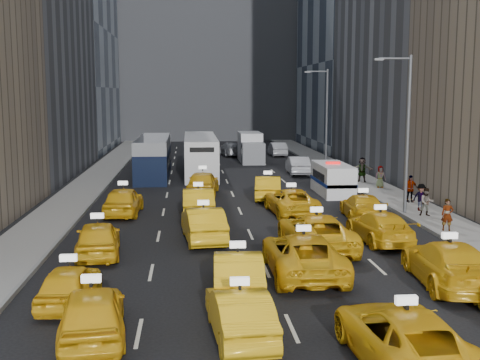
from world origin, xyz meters
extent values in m
plane|color=black|center=(0.00, 0.00, 0.00)|extent=(160.00, 160.00, 0.00)
cube|color=gray|center=(-10.50, 25.00, 0.07)|extent=(3.00, 90.00, 0.15)
cube|color=gray|center=(10.50, 25.00, 0.07)|extent=(3.00, 90.00, 0.15)
cube|color=slate|center=(-9.05, 25.00, 0.09)|extent=(0.15, 90.00, 0.18)
cube|color=slate|center=(9.05, 25.00, 0.09)|extent=(0.15, 90.00, 0.18)
cube|color=slate|center=(0.00, 72.00, 20.00)|extent=(30.00, 12.00, 40.00)
cylinder|color=#595B60|center=(9.30, 12.00, 4.50)|extent=(0.20, 0.20, 9.00)
cylinder|color=#595B60|center=(8.40, 12.00, 8.80)|extent=(1.80, 0.12, 0.12)
cube|color=slate|center=(7.50, 12.00, 8.75)|extent=(0.50, 0.22, 0.12)
cylinder|color=#595B60|center=(9.30, 32.00, 4.50)|extent=(0.20, 0.20, 9.00)
cylinder|color=#595B60|center=(8.40, 32.00, 8.80)|extent=(1.80, 0.12, 0.12)
cube|color=slate|center=(7.50, 32.00, 8.75)|extent=(0.50, 0.22, 0.12)
imported|color=yellow|center=(-5.76, -4.25, 0.77)|extent=(2.37, 4.71, 1.54)
imported|color=yellow|center=(-1.60, -4.53, 0.72)|extent=(1.87, 4.47, 1.44)
imported|color=yellow|center=(2.44, -6.69, 0.76)|extent=(2.79, 5.59, 1.52)
imported|color=yellow|center=(-6.96, -1.32, 0.67)|extent=(1.78, 4.03, 1.35)
imported|color=yellow|center=(-1.35, -0.86, 0.78)|extent=(1.84, 4.78, 1.55)
imported|color=yellow|center=(1.33, 1.21, 0.81)|extent=(2.71, 5.81, 1.61)
imported|color=yellow|center=(6.33, -0.49, 0.81)|extent=(2.76, 5.77, 1.62)
imported|color=yellow|center=(-6.89, 4.58, 0.77)|extent=(2.27, 4.68, 1.54)
imported|color=yellow|center=(-2.33, 6.88, 0.81)|extent=(2.19, 5.06, 1.62)
imported|color=yellow|center=(2.62, 4.85, 0.80)|extent=(2.94, 5.88, 1.60)
imported|color=yellow|center=(5.87, 5.96, 0.72)|extent=(2.30, 5.08, 1.44)
imported|color=yellow|center=(-6.74, 13.38, 0.81)|extent=(2.12, 4.86, 1.63)
imported|color=yellow|center=(-2.48, 12.62, 0.81)|extent=(1.76, 4.93, 1.62)
imported|color=yellow|center=(2.88, 12.96, 0.73)|extent=(2.79, 5.42, 1.46)
imported|color=yellow|center=(6.54, 11.02, 0.70)|extent=(2.42, 5.00, 1.40)
imported|color=yellow|center=(-2.05, 19.84, 0.84)|extent=(2.56, 5.13, 1.68)
imported|color=yellow|center=(2.17, 17.87, 0.77)|extent=(2.20, 4.82, 1.53)
cube|color=white|center=(6.89, 19.43, 1.05)|extent=(2.57, 5.42, 2.09)
cylinder|color=black|center=(6.04, 17.71, 0.42)|extent=(0.28, 0.84, 0.84)
cylinder|color=black|center=(7.74, 17.71, 0.42)|extent=(0.28, 0.84, 0.84)
cylinder|color=black|center=(6.04, 21.15, 0.42)|extent=(0.28, 0.84, 0.84)
cylinder|color=black|center=(7.74, 21.15, 0.42)|extent=(0.28, 0.84, 0.84)
cube|color=navy|center=(6.89, 19.43, 0.90)|extent=(2.61, 5.43, 0.24)
cube|color=red|center=(6.89, 19.43, 2.17)|extent=(0.98, 0.44, 0.15)
cube|color=black|center=(-5.87, 29.06, 1.62)|extent=(2.69, 11.20, 3.25)
cylinder|color=black|center=(-6.99, 24.38, 0.55)|extent=(0.28, 1.10, 1.10)
cylinder|color=black|center=(-4.75, 24.38, 0.55)|extent=(0.28, 1.10, 1.10)
cylinder|color=black|center=(-6.99, 33.75, 0.55)|extent=(0.28, 1.10, 1.10)
cylinder|color=black|center=(-4.75, 33.75, 0.55)|extent=(0.28, 1.10, 1.10)
cube|color=silver|center=(-1.99, 30.52, 1.64)|extent=(2.64, 12.66, 3.27)
cylinder|color=black|center=(-3.16, 25.09, 0.55)|extent=(0.28, 1.10, 1.10)
cylinder|color=black|center=(-0.82, 25.09, 0.55)|extent=(0.28, 1.10, 1.10)
cylinder|color=black|center=(-3.16, 35.95, 0.55)|extent=(0.28, 1.10, 1.10)
cylinder|color=black|center=(-0.82, 35.95, 0.55)|extent=(0.28, 1.10, 1.10)
cube|color=silver|center=(3.30, 39.55, 1.47)|extent=(2.36, 6.47, 2.93)
cylinder|color=black|center=(2.35, 37.24, 0.55)|extent=(0.28, 1.10, 1.10)
cylinder|color=black|center=(4.25, 37.24, 0.55)|extent=(0.28, 1.10, 1.10)
cylinder|color=black|center=(2.35, 41.85, 0.55)|extent=(0.28, 1.10, 1.10)
cylinder|color=black|center=(4.25, 41.85, 0.55)|extent=(0.28, 1.10, 1.10)
imported|color=#B2B4BA|center=(6.34, 29.76, 0.78)|extent=(1.85, 4.79, 1.55)
imported|color=black|center=(-7.05, 38.30, 0.67)|extent=(2.62, 4.97, 1.33)
imported|color=gray|center=(1.72, 45.59, 0.76)|extent=(2.77, 5.47, 1.52)
imported|color=black|center=(-1.33, 42.47, 0.68)|extent=(2.14, 4.18, 1.36)
imported|color=#94959B|center=(6.84, 44.94, 0.76)|extent=(1.64, 4.65, 1.53)
imported|color=gray|center=(9.74, 7.36, 0.94)|extent=(0.66, 0.51, 1.59)
imported|color=gray|center=(10.13, 10.91, 0.93)|extent=(0.83, 0.56, 1.57)
imported|color=gray|center=(10.41, 12.43, 0.94)|extent=(1.04, 0.49, 1.57)
imported|color=gray|center=(10.78, 15.18, 1.00)|extent=(0.99, 0.46, 1.70)
imported|color=gray|center=(10.78, 21.06, 0.94)|extent=(0.77, 0.43, 1.57)
imported|color=gray|center=(10.29, 23.99, 1.09)|extent=(1.80, 1.14, 1.88)
camera|label=1|loc=(-2.99, -20.83, 6.91)|focal=45.00mm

